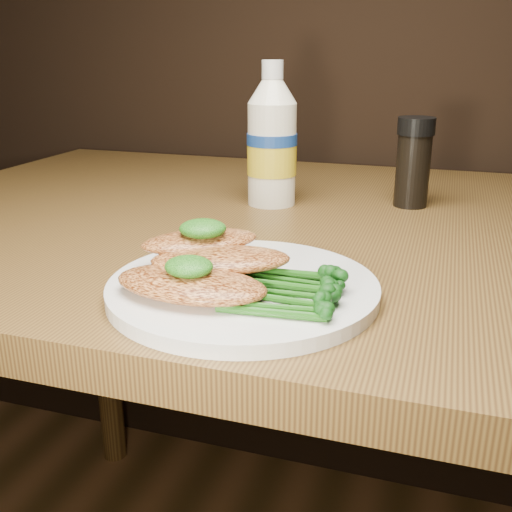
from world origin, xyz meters
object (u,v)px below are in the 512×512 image
(mayo_bottle, at_px, (272,135))
(pepper_grinder, at_px, (413,163))
(dining_table, at_px, (294,455))
(plate, at_px, (243,288))

(mayo_bottle, relative_size, pepper_grinder, 1.60)
(dining_table, relative_size, pepper_grinder, 9.72)
(plate, bearing_deg, pepper_grinder, 72.39)
(dining_table, distance_m, pepper_grinder, 0.47)
(mayo_bottle, height_order, pepper_grinder, mayo_bottle)
(plate, height_order, pepper_grinder, pepper_grinder)
(mayo_bottle, xyz_separation_m, pepper_grinder, (0.19, 0.05, -0.04))
(dining_table, relative_size, mayo_bottle, 6.09)
(dining_table, relative_size, plate, 4.88)
(mayo_bottle, bearing_deg, plate, -77.92)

